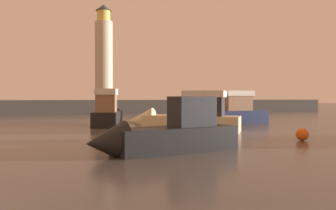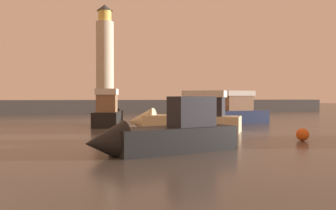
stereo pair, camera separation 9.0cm
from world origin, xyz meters
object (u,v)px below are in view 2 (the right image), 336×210
object	(u,v)px
motorboat_1	(181,118)
motorboat_2	(162,135)
motorboat_5	(109,114)
lighthouse	(105,55)
motorboat_4	(224,113)
mooring_buoy	(302,135)

from	to	relation	value
motorboat_1	motorboat_2	size ratio (longest dim) A/B	1.13
motorboat_1	motorboat_5	size ratio (longest dim) A/B	1.08
lighthouse	motorboat_1	distance (m)	35.30
motorboat_4	mooring_buoy	world-z (taller)	motorboat_4
motorboat_1	motorboat_4	bearing A→B (deg)	42.39
lighthouse	motorboat_1	size ratio (longest dim) A/B	1.95
motorboat_2	motorboat_5	xyz separation A→B (m)	(-0.35, 16.02, 0.21)
motorboat_4	motorboat_5	world-z (taller)	motorboat_5
motorboat_1	mooring_buoy	xyz separation A→B (m)	(4.71, -7.44, -0.59)
lighthouse	motorboat_4	bearing A→B (deg)	-74.19
motorboat_4	motorboat_1	bearing A→B (deg)	-137.61
motorboat_4	mooring_buoy	xyz separation A→B (m)	(-1.56, -13.17, -0.68)
lighthouse	motorboat_5	size ratio (longest dim) A/B	2.11
mooring_buoy	motorboat_4	bearing A→B (deg)	83.24
lighthouse	mooring_buoy	world-z (taller)	lighthouse
motorboat_4	motorboat_5	size ratio (longest dim) A/B	1.15
lighthouse	motorboat_5	distance (m)	28.67
mooring_buoy	motorboat_2	bearing A→B (deg)	-169.62
motorboat_2	mooring_buoy	xyz separation A→B (m)	(8.78, 1.61, -0.43)
motorboat_4	motorboat_5	bearing A→B (deg)	173.39
motorboat_4	motorboat_2	bearing A→B (deg)	-124.97
motorboat_1	motorboat_5	world-z (taller)	motorboat_5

